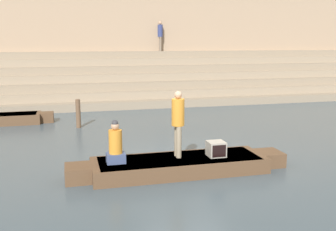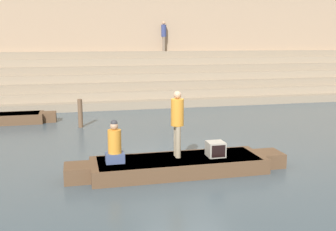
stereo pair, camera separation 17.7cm
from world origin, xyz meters
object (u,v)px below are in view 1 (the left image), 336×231
object	(u,v)px
person_rowing	(116,146)
tv_set	(216,149)
mooring_post	(78,114)
person_standing	(178,119)
person_on_steps	(160,34)
rowboat_main	(179,165)

from	to	relation	value
person_rowing	tv_set	distance (m)	2.63
mooring_post	person_rowing	bearing A→B (deg)	-83.11
person_standing	person_rowing	distance (m)	1.73
person_rowing	tv_set	xyz separation A→B (m)	(2.62, -0.08, -0.24)
mooring_post	person_on_steps	size ratio (longest dim) A/B	0.63
person_rowing	person_standing	bearing A→B (deg)	0.17
person_rowing	mooring_post	bearing A→B (deg)	92.67
person_standing	mooring_post	size ratio (longest dim) A/B	1.53
mooring_post	person_on_steps	world-z (taller)	person_on_steps
rowboat_main	person_on_steps	distance (m)	14.95
rowboat_main	person_rowing	bearing A→B (deg)	179.35
rowboat_main	tv_set	size ratio (longest dim) A/B	12.95
tv_set	person_on_steps	world-z (taller)	person_on_steps
tv_set	mooring_post	xyz separation A→B (m)	(-3.36, 6.20, -0.02)
person_on_steps	rowboat_main	bearing A→B (deg)	-48.78
tv_set	person_on_steps	bearing A→B (deg)	78.26
rowboat_main	mooring_post	bearing A→B (deg)	111.11
rowboat_main	mooring_post	distance (m)	6.59
rowboat_main	person_standing	world-z (taller)	person_standing
rowboat_main	person_standing	size ratio (longest dim) A/B	3.34
person_standing	tv_set	size ratio (longest dim) A/B	3.87
person_standing	person_on_steps	size ratio (longest dim) A/B	0.97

